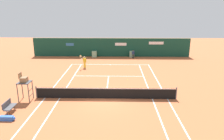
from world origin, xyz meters
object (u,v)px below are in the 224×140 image
at_px(tennis_ball_near_service_line, 85,76).
at_px(tennis_ball_by_sideline, 147,77).
at_px(umpire_chair, 24,82).
at_px(player_bench, 9,106).
at_px(equipment_bag, 8,118).
at_px(ball_kid_right_post, 133,54).
at_px(player_on_baseline, 84,61).
at_px(tennis_ball_mid_court, 128,80).

bearing_deg(tennis_ball_near_service_line, tennis_ball_by_sideline, -1.31).
height_order(umpire_chair, player_bench, umpire_chair).
relative_size(equipment_bag, ball_kid_right_post, 0.84).
bearing_deg(player_bench, equipment_bag, 21.92).
bearing_deg(tennis_ball_near_service_line, player_on_baseline, 99.34).
xyz_separation_m(player_bench, tennis_ball_near_service_line, (4.38, 9.06, -0.47)).
distance_m(player_bench, tennis_ball_by_sideline, 14.48).
xyz_separation_m(equipment_bag, player_on_baseline, (3.29, 13.89, 0.75)).
height_order(player_bench, tennis_ball_mid_court, player_bench).
bearing_deg(ball_kid_right_post, player_on_baseline, 51.76).
xyz_separation_m(tennis_ball_mid_court, tennis_ball_by_sideline, (2.22, 1.16, 0.00)).
xyz_separation_m(umpire_chair, player_bench, (-0.33, -2.23, -1.13)).
relative_size(player_on_baseline, tennis_ball_by_sideline, 25.98).
relative_size(ball_kid_right_post, tennis_ball_by_sideline, 18.75).
distance_m(umpire_chair, player_bench, 2.52).
height_order(tennis_ball_mid_court, tennis_ball_by_sideline, same).
distance_m(umpire_chair, tennis_ball_mid_court, 10.56).
xyz_separation_m(equipment_bag, tennis_ball_near_service_line, (3.89, 10.27, -0.13)).
bearing_deg(tennis_ball_by_sideline, umpire_chair, -149.00).
relative_size(umpire_chair, tennis_ball_by_sideline, 35.67).
distance_m(player_bench, tennis_ball_near_service_line, 10.07).
distance_m(umpire_chair, tennis_ball_by_sideline, 13.03).
relative_size(tennis_ball_mid_court, tennis_ball_by_sideline, 1.00).
height_order(player_bench, tennis_ball_near_service_line, player_bench).
height_order(equipment_bag, tennis_ball_by_sideline, equipment_bag).
relative_size(player_bench, equipment_bag, 1.19).
xyz_separation_m(ball_kid_right_post, tennis_ball_mid_court, (-1.33, -10.73, -0.70)).
height_order(umpire_chair, tennis_ball_mid_court, umpire_chair).
bearing_deg(tennis_ball_mid_court, tennis_ball_by_sideline, 27.68).
relative_size(tennis_ball_mid_court, tennis_ball_near_service_line, 1.00).
bearing_deg(umpire_chair, player_bench, -8.48).
relative_size(player_bench, tennis_ball_near_service_line, 18.64).
bearing_deg(tennis_ball_near_service_line, player_bench, -115.80).
relative_size(player_bench, player_on_baseline, 0.72).
bearing_deg(tennis_ball_mid_court, equipment_bag, -134.23).
distance_m(ball_kid_right_post, tennis_ball_near_service_line, 11.26).
height_order(umpire_chair, player_on_baseline, umpire_chair).
bearing_deg(player_bench, player_on_baseline, 163.38).
bearing_deg(equipment_bag, umpire_chair, 92.62).
bearing_deg(tennis_ball_by_sideline, player_bench, -142.09).
bearing_deg(tennis_ball_by_sideline, player_on_baseline, 153.68).
height_order(player_on_baseline, tennis_ball_by_sideline, player_on_baseline).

